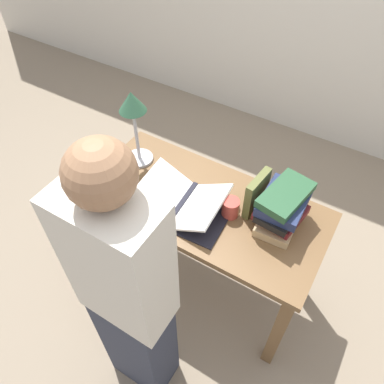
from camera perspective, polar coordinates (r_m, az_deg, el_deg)
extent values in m
plane|color=gray|center=(2.53, 1.46, -12.83)|extent=(12.00, 12.00, 0.00)
cube|color=brown|center=(1.92, 1.88, -1.95)|extent=(1.25, 0.59, 0.03)
cube|color=brown|center=(2.34, -13.81, -6.20)|extent=(0.06, 0.06, 0.72)
cube|color=brown|center=(2.03, 12.96, -20.03)|extent=(0.06, 0.06, 0.72)
cube|color=brown|center=(2.56, -6.78, 1.27)|extent=(0.06, 0.06, 0.72)
cube|color=brown|center=(2.28, 17.67, -9.76)|extent=(0.06, 0.06, 0.72)
cube|color=black|center=(1.89, -1.70, -1.95)|extent=(0.05, 0.33, 0.02)
cube|color=black|center=(1.94, -5.09, -0.70)|extent=(0.26, 0.36, 0.01)
cube|color=black|center=(1.85, 1.86, -3.50)|extent=(0.26, 0.36, 0.01)
cube|color=white|center=(1.89, -4.69, 0.17)|extent=(0.22, 0.34, 0.12)
cube|color=white|center=(1.82, 1.34, -2.22)|extent=(0.22, 0.34, 0.12)
cube|color=tan|center=(1.86, 13.15, -4.00)|extent=(0.19, 0.29, 0.05)
cube|color=maroon|center=(1.83, 13.40, -3.10)|extent=(0.22, 0.24, 0.05)
cube|color=black|center=(1.79, 13.62, -2.28)|extent=(0.18, 0.30, 0.04)
cube|color=#1E284C|center=(1.76, 13.87, -1.38)|extent=(0.20, 0.27, 0.05)
cube|color=#234C2D|center=(1.73, 14.13, -0.40)|extent=(0.20, 0.30, 0.04)
cube|color=brown|center=(1.83, 9.81, -0.22)|extent=(0.06, 0.18, 0.22)
cylinder|color=#ADADB2|center=(2.15, -7.98, 5.11)|extent=(0.15, 0.15, 0.02)
cylinder|color=#ADADB2|center=(2.04, -8.47, 8.55)|extent=(0.02, 0.02, 0.32)
cone|color=#285138|center=(1.91, -9.18, 13.48)|extent=(0.14, 0.14, 0.11)
cylinder|color=#B74238|center=(1.83, 5.88, -2.42)|extent=(0.09, 0.09, 0.10)
torus|color=#B74238|center=(1.86, 6.66, -1.50)|extent=(0.01, 0.05, 0.05)
cube|color=#2D3342|center=(1.96, -7.97, -21.47)|extent=(0.31, 0.20, 0.77)
cube|color=beige|center=(1.33, -11.15, -10.58)|extent=(0.36, 0.20, 0.64)
sphere|color=#8E6647|center=(1.02, -13.83, 2.73)|extent=(0.21, 0.21, 0.21)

